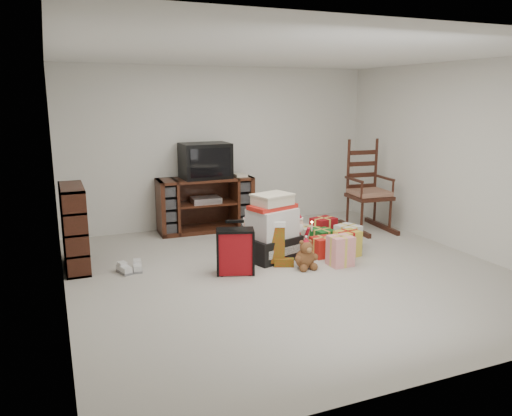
{
  "coord_description": "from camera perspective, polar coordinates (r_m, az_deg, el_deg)",
  "views": [
    {
      "loc": [
        -2.52,
        -5.04,
        2.05
      ],
      "look_at": [
        -0.19,
        0.6,
        0.68
      ],
      "focal_mm": 35.0,
      "sensor_mm": 36.0,
      "label": 1
    }
  ],
  "objects": [
    {
      "name": "crt_television",
      "position": [
        7.62,
        -5.8,
        5.4
      ],
      "size": [
        0.73,
        0.54,
        0.53
      ],
      "rotation": [
        0.0,
        0.0,
        0.02
      ],
      "color": "black",
      "rests_on": "tv_stand"
    },
    {
      "name": "room",
      "position": [
        5.69,
        4.09,
        4.57
      ],
      "size": [
        5.01,
        5.01,
        2.51
      ],
      "color": "beige",
      "rests_on": "ground"
    },
    {
      "name": "bookshelf",
      "position": [
        6.38,
        -20.06,
        -2.28
      ],
      "size": [
        0.28,
        0.83,
        1.01
      ],
      "color": "#3D1710",
      "rests_on": "floor"
    },
    {
      "name": "mrs_claus_figurine",
      "position": [
        6.45,
        -0.91,
        -3.67
      ],
      "size": [
        0.3,
        0.28,
        0.61
      ],
      "color": "#A71222",
      "rests_on": "floor"
    },
    {
      "name": "teddy_bear",
      "position": [
        6.09,
        5.65,
        -5.48
      ],
      "size": [
        0.24,
        0.21,
        0.35
      ],
      "color": "brown",
      "rests_on": "floor"
    },
    {
      "name": "rocking_chair",
      "position": [
        7.99,
        12.51,
        1.16
      ],
      "size": [
        0.65,
        1.0,
        1.45
      ],
      "rotation": [
        0.0,
        0.0,
        -0.08
      ],
      "color": "#3D1710",
      "rests_on": "floor"
    },
    {
      "name": "red_suitcase",
      "position": [
        5.86,
        -2.38,
        -4.97
      ],
      "size": [
        0.46,
        0.33,
        0.63
      ],
      "rotation": [
        0.0,
        0.0,
        -0.31
      ],
      "color": "maroon",
      "rests_on": "floor"
    },
    {
      "name": "tv_stand",
      "position": [
        7.74,
        -5.8,
        0.42
      ],
      "size": [
        1.46,
        0.56,
        0.83
      ],
      "rotation": [
        0.0,
        0.0,
        -0.03
      ],
      "color": "#412012",
      "rests_on": "floor"
    },
    {
      "name": "stocking",
      "position": [
        6.13,
        2.35,
        -4.11
      ],
      "size": [
        0.28,
        0.2,
        0.56
      ],
      "primitive_type": null,
      "rotation": [
        0.0,
        0.0,
        -0.4
      ],
      "color": "#0C7314",
      "rests_on": "floor"
    },
    {
      "name": "santa_figurine",
      "position": [
        6.55,
        4.83,
        -3.52
      ],
      "size": [
        0.29,
        0.27,
        0.59
      ],
      "color": "#A71222",
      "rests_on": "floor"
    },
    {
      "name": "gift_cluster",
      "position": [
        6.8,
        8.48,
        -3.72
      ],
      "size": [
        0.84,
        1.23,
        0.29
      ],
      "color": "red",
      "rests_on": "floor"
    },
    {
      "name": "sneaker_pair",
      "position": [
        6.16,
        -14.1,
        -6.7
      ],
      "size": [
        0.31,
        0.27,
        0.09
      ],
      "rotation": [
        0.0,
        0.0,
        0.13
      ],
      "color": "silver",
      "rests_on": "floor"
    },
    {
      "name": "gift_pile",
      "position": [
        6.37,
        1.88,
        -2.67
      ],
      "size": [
        0.77,
        0.65,
        0.83
      ],
      "rotation": [
        0.0,
        0.0,
        0.3
      ],
      "color": "black",
      "rests_on": "floor"
    }
  ]
}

